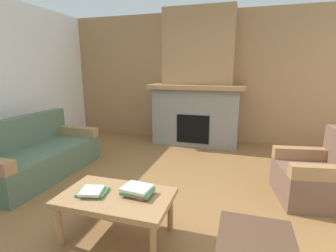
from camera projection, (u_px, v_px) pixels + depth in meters
ground at (155, 204)px, 2.89m from camera, size 9.00×9.00×0.00m
wall_back_wood_panel at (201, 78)px, 5.39m from camera, size 6.00×0.12×2.70m
fireplace at (197, 88)px, 5.09m from camera, size 1.90×0.82×2.70m
couch at (37, 156)px, 3.65m from camera, size 0.85×1.80×0.85m
armchair at (317, 177)px, 2.93m from camera, size 0.87×0.87×0.85m
coffee_table at (116, 200)px, 2.24m from camera, size 1.00×0.60×0.43m
book_stack_near_edge at (92, 191)px, 2.25m from camera, size 0.28×0.26×0.05m
book_stack_center at (137, 191)px, 2.22m from camera, size 0.30×0.23×0.08m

